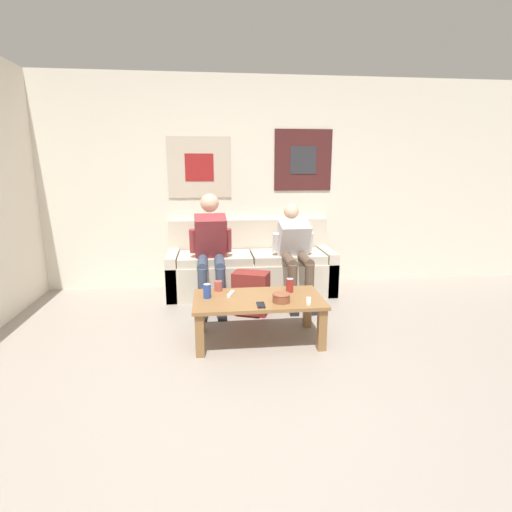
{
  "coord_description": "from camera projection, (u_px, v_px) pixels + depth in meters",
  "views": [
    {
      "loc": [
        -0.3,
        -2.24,
        1.5
      ],
      "look_at": [
        0.14,
        1.51,
        0.64
      ],
      "focal_mm": 28.0,
      "sensor_mm": 36.0,
      "label": 1
    }
  ],
  "objects": [
    {
      "name": "ground_plane",
      "position": [
        262.0,
        407.0,
        2.54
      ],
      "size": [
        18.0,
        18.0,
        0.0
      ],
      "primitive_type": "plane",
      "color": "gray"
    },
    {
      "name": "wall_back",
      "position": [
        234.0,
        184.0,
        4.92
      ],
      "size": [
        10.0,
        0.07,
        2.55
      ],
      "color": "silver",
      "rests_on": "ground_plane"
    },
    {
      "name": "couch",
      "position": [
        251.0,
        268.0,
        4.82
      ],
      "size": [
        1.96,
        0.71,
        0.85
      ],
      "color": "beige",
      "rests_on": "ground_plane"
    },
    {
      "name": "coffee_table",
      "position": [
        258.0,
        305.0,
        3.45
      ],
      "size": [
        1.11,
        0.61,
        0.39
      ],
      "color": "olive",
      "rests_on": "ground_plane"
    },
    {
      "name": "person_seated_adult",
      "position": [
        211.0,
        245.0,
        4.34
      ],
      "size": [
        0.47,
        0.92,
        1.2
      ],
      "color": "#384256",
      "rests_on": "ground_plane"
    },
    {
      "name": "person_seated_teen",
      "position": [
        295.0,
        249.0,
        4.45
      ],
      "size": [
        0.47,
        0.86,
        1.07
      ],
      "color": "brown",
      "rests_on": "ground_plane"
    },
    {
      "name": "backpack",
      "position": [
        251.0,
        294.0,
        4.1
      ],
      "size": [
        0.42,
        0.35,
        0.44
      ],
      "color": "maroon",
      "rests_on": "ground_plane"
    },
    {
      "name": "ceramic_bowl",
      "position": [
        281.0,
        297.0,
        3.31
      ],
      "size": [
        0.15,
        0.15,
        0.08
      ],
      "color": "brown",
      "rests_on": "coffee_table"
    },
    {
      "name": "pillar_candle",
      "position": [
        218.0,
        286.0,
        3.61
      ],
      "size": [
        0.07,
        0.07,
        0.1
      ],
      "color": "#B24C42",
      "rests_on": "coffee_table"
    },
    {
      "name": "drink_can_blue",
      "position": [
        207.0,
        291.0,
        3.41
      ],
      "size": [
        0.07,
        0.07,
        0.12
      ],
      "color": "#28479E",
      "rests_on": "coffee_table"
    },
    {
      "name": "drink_can_red",
      "position": [
        290.0,
        285.0,
        3.58
      ],
      "size": [
        0.07,
        0.07,
        0.12
      ],
      "color": "maroon",
      "rests_on": "coffee_table"
    },
    {
      "name": "game_controller_near_left",
      "position": [
        309.0,
        301.0,
        3.31
      ],
      "size": [
        0.07,
        0.15,
        0.03
      ],
      "color": "white",
      "rests_on": "coffee_table"
    },
    {
      "name": "game_controller_near_right",
      "position": [
        231.0,
        294.0,
        3.5
      ],
      "size": [
        0.08,
        0.15,
        0.03
      ],
      "color": "white",
      "rests_on": "coffee_table"
    },
    {
      "name": "cell_phone",
      "position": [
        261.0,
        305.0,
        3.24
      ],
      "size": [
        0.07,
        0.14,
        0.01
      ],
      "color": "black",
      "rests_on": "coffee_table"
    }
  ]
}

